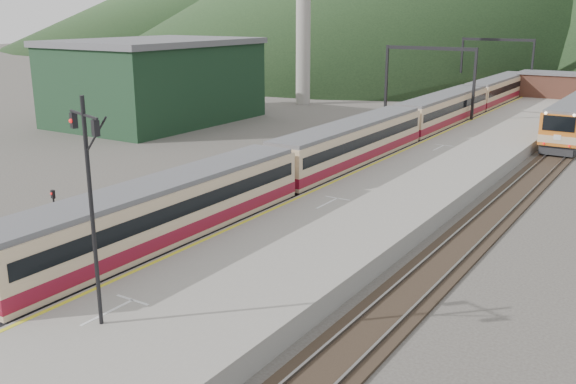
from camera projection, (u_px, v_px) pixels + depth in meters
The scene contains 13 objects.
track_main at pixel (393, 154), 52.57m from camera, with size 2.60×200.00×0.23m.
track_far at pixel (339, 147), 55.16m from camera, with size 2.60×200.00×0.23m.
track_second at pixel (540, 172), 46.63m from camera, with size 2.60×200.00×0.23m.
platform at pixel (452, 162), 47.94m from camera, with size 8.00×100.00×1.00m, color gray.
gantry_near at pixel (429, 71), 64.74m from camera, with size 9.55×0.25×8.00m.
gantry_far at pixel (497, 57), 85.05m from camera, with size 9.55×0.25×8.00m.
warehouse at pixel (156, 81), 67.53m from camera, with size 14.50×20.50×8.60m.
station_shed at pixel (559, 85), 79.87m from camera, with size 9.40×4.40×3.10m.
main_train at pixel (404, 128), 53.75m from camera, with size 2.81×77.09×3.43m.
signal_mast at pixel (90, 191), 20.67m from camera, with size 2.10×0.84×7.79m.
short_signal_b at pixel (334, 143), 49.73m from camera, with size 0.26×0.23×2.27m.
short_signal_c at pixel (54, 205), 33.84m from camera, with size 0.25×0.20×2.27m.
worker at pixel (30, 240), 30.18m from camera, with size 0.68×0.45×1.87m, color #202534.
Camera 1 is at (20.34, -8.06, 11.27)m, focal length 40.00 mm.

